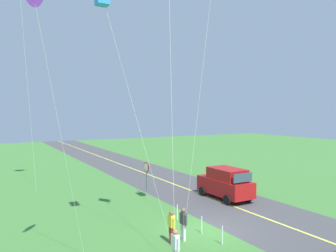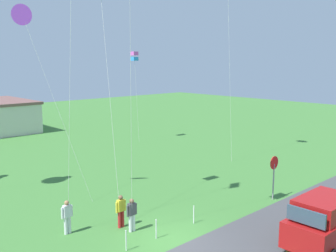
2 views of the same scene
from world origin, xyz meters
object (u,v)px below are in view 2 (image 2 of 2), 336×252
at_px(car_suv_foreground, 326,221).
at_px(kite_orange_near, 22,15).
at_px(person_adult_near, 132,214).
at_px(stop_sign, 274,169).
at_px(person_child_watcher, 67,216).
at_px(person_adult_companion, 121,210).
at_px(kite_purple_back, 134,56).

relative_size(car_suv_foreground, kite_orange_near, 0.41).
relative_size(car_suv_foreground, person_adult_near, 2.75).
bearing_deg(kite_orange_near, person_adult_near, -76.26).
bearing_deg(car_suv_foreground, kite_orange_near, 116.41).
height_order(stop_sign, kite_orange_near, kite_orange_near).
distance_m(stop_sign, person_child_watcher, 11.63).
bearing_deg(person_child_watcher, stop_sign, -16.83).
relative_size(stop_sign, person_adult_companion, 1.60).
bearing_deg(kite_purple_back, person_adult_near, -128.78).
distance_m(person_child_watcher, kite_orange_near, 10.69).
bearing_deg(car_suv_foreground, person_adult_companion, 124.70).
bearing_deg(stop_sign, person_child_watcher, 160.01).
height_order(stop_sign, kite_purple_back, kite_purple_back).
relative_size(car_suv_foreground, person_child_watcher, 2.75).
height_order(car_suv_foreground, stop_sign, stop_sign).
bearing_deg(person_adult_near, stop_sign, 26.48).
relative_size(car_suv_foreground, person_adult_companion, 2.75).
bearing_deg(kite_purple_back, kite_orange_near, -147.79).
distance_m(car_suv_foreground, kite_orange_near, 17.84).
height_order(person_adult_companion, kite_purple_back, kite_purple_back).
height_order(stop_sign, person_adult_near, stop_sign).
bearing_deg(person_child_watcher, kite_orange_near, 86.16).
bearing_deg(stop_sign, kite_orange_near, 138.58).
xyz_separation_m(car_suv_foreground, person_adult_near, (-5.13, 6.82, -0.29)).
height_order(car_suv_foreground, person_child_watcher, car_suv_foreground).
xyz_separation_m(car_suv_foreground, person_adult_companion, (-5.23, 7.55, -0.29)).
bearing_deg(kite_orange_near, kite_purple_back, 32.21).
relative_size(person_child_watcher, kite_purple_back, 0.18).
relative_size(car_suv_foreground, kite_purple_back, 0.50).
bearing_deg(person_adult_companion, stop_sign, 120.26).
bearing_deg(stop_sign, person_adult_near, 166.05).
bearing_deg(stop_sign, person_adult_companion, 161.76).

